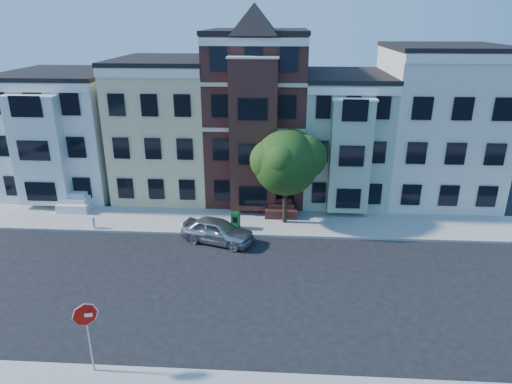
# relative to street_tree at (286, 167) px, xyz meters

# --- Properties ---
(ground) EXTENTS (120.00, 120.00, 0.00)m
(ground) POSITION_rel_street_tree_xyz_m (-2.21, -8.07, -4.03)
(ground) COLOR black
(far_sidewalk) EXTENTS (60.00, 4.00, 0.15)m
(far_sidewalk) POSITION_rel_street_tree_xyz_m (-2.21, -0.07, -3.96)
(far_sidewalk) COLOR #9E9B93
(far_sidewalk) RESTS_ON ground
(house_white) EXTENTS (8.00, 9.00, 9.00)m
(house_white) POSITION_rel_street_tree_xyz_m (-17.21, 6.43, 0.47)
(house_white) COLOR silver
(house_white) RESTS_ON ground
(house_yellow) EXTENTS (7.00, 9.00, 10.00)m
(house_yellow) POSITION_rel_street_tree_xyz_m (-9.21, 6.43, 0.97)
(house_yellow) COLOR beige
(house_yellow) RESTS_ON ground
(house_brown) EXTENTS (7.00, 9.00, 12.00)m
(house_brown) POSITION_rel_street_tree_xyz_m (-2.21, 6.43, 1.97)
(house_brown) COLOR #411E1A
(house_brown) RESTS_ON ground
(house_green) EXTENTS (6.00, 9.00, 9.00)m
(house_green) POSITION_rel_street_tree_xyz_m (4.29, 6.43, 0.47)
(house_green) COLOR #A0B597
(house_green) RESTS_ON ground
(house_cream) EXTENTS (8.00, 9.00, 11.00)m
(house_cream) POSITION_rel_street_tree_xyz_m (11.29, 6.43, 1.47)
(house_cream) COLOR silver
(house_cream) RESTS_ON ground
(street_tree) EXTENTS (8.38, 8.38, 7.76)m
(street_tree) POSITION_rel_street_tree_xyz_m (0.00, 0.00, 0.00)
(street_tree) COLOR #2B4F1B
(street_tree) RESTS_ON far_sidewalk
(parked_car) EXTENTS (4.89, 3.14, 1.55)m
(parked_car) POSITION_rel_street_tree_xyz_m (-4.16, -2.90, -3.26)
(parked_car) COLOR #A7A9AF
(parked_car) RESTS_ON ground
(newspaper_box) EXTENTS (0.60, 0.57, 1.08)m
(newspaper_box) POSITION_rel_street_tree_xyz_m (-3.20, -1.18, -3.34)
(newspaper_box) COLOR #09501B
(newspaper_box) RESTS_ON far_sidewalk
(fire_hydrant) EXTENTS (0.27, 0.27, 0.63)m
(fire_hydrant) POSITION_rel_street_tree_xyz_m (-12.49, -1.75, -3.57)
(fire_hydrant) COLOR silver
(fire_hydrant) RESTS_ON far_sidewalk
(stop_sign) EXTENTS (0.96, 0.32, 3.47)m
(stop_sign) POSITION_rel_street_tree_xyz_m (-7.41, -14.37, -2.15)
(stop_sign) COLOR #C20703
(stop_sign) RESTS_ON near_sidewalk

